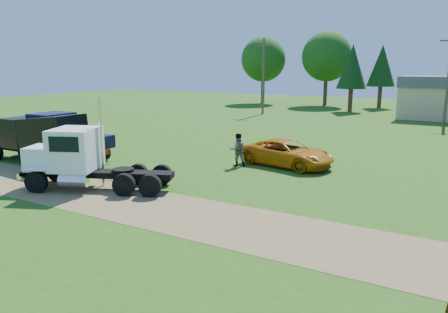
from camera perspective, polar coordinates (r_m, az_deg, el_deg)
The scene contains 9 objects.
ground at distance 17.20m, azimuth -2.94°, elevation -7.98°, with size 140.00×140.00×0.00m, color #2B5011.
dirt_track at distance 17.20m, azimuth -2.94°, elevation -7.97°, with size 120.00×4.20×0.01m, color brown.
white_semi_tractor at distance 21.99m, azimuth -18.57°, elevation -0.22°, with size 7.21×4.79×4.32m.
black_dump_truck at distance 28.69m, azimuth -23.02°, elevation 2.58°, with size 7.13×2.21×3.09m.
navy_truck at distance 29.28m, azimuth -20.66°, elevation 2.51°, with size 6.79×2.46×2.90m.
orange_pickup at distance 25.95m, azimuth 8.27°, elevation 0.44°, with size 2.55×5.52×1.54m, color #C56F09.
spectator_b at distance 25.63m, azimuth 1.79°, elevation 0.88°, with size 0.95×0.74×1.95m, color #999999.
tan_shed at distance 53.84m, azimuth 25.25°, elevation 7.04°, with size 6.20×5.40×4.70m.
tree_row at distance 62.47m, azimuth 27.21°, elevation 11.70°, with size 56.88×12.67×11.59m.
Camera 1 is at (8.92, -13.51, 5.80)m, focal length 35.00 mm.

